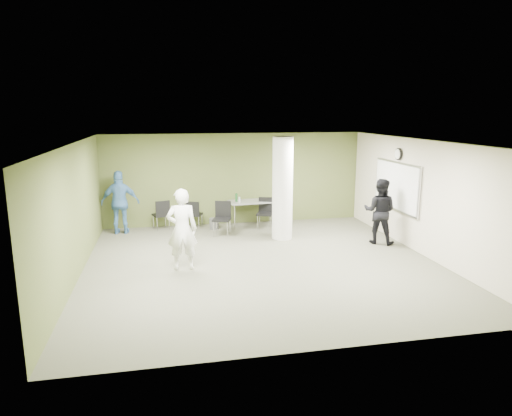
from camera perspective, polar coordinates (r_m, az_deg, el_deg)
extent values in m
plane|color=#4C4C3C|center=(10.64, 0.76, -6.94)|extent=(8.00, 8.00, 0.00)
plane|color=white|center=(10.09, 0.80, 8.27)|extent=(8.00, 8.00, 0.00)
cube|color=#525F2D|center=(14.15, -2.66, 3.65)|extent=(8.00, 2.80, 0.02)
cube|color=#525F2D|center=(10.22, -21.71, -0.47)|extent=(0.02, 8.00, 2.80)
cube|color=beige|center=(11.78, 20.17, 1.21)|extent=(0.02, 8.00, 2.80)
cylinder|color=silver|center=(12.42, 3.34, 2.46)|extent=(0.56, 0.56, 2.80)
cube|color=silver|center=(12.75, 17.14, 2.65)|extent=(0.04, 2.30, 1.30)
cube|color=white|center=(12.73, 17.04, 2.65)|extent=(0.02, 2.20, 1.20)
cylinder|color=black|center=(12.64, 17.38, 6.45)|extent=(0.05, 0.32, 0.32)
cylinder|color=white|center=(12.63, 17.26, 6.45)|extent=(0.02, 0.26, 0.26)
cube|color=gray|center=(13.92, -0.05, 0.85)|extent=(1.70, 0.86, 0.04)
cylinder|color=silver|center=(13.54, -2.69, -1.17)|extent=(0.04, 0.04, 0.74)
cylinder|color=silver|center=(13.96, 3.20, -0.77)|extent=(0.04, 0.04, 0.74)
cylinder|color=silver|center=(14.09, -3.26, -0.66)|extent=(0.04, 0.04, 0.74)
cylinder|color=silver|center=(14.49, 2.43, -0.29)|extent=(0.04, 0.04, 0.74)
cylinder|color=#1A4F1F|center=(13.75, -2.47, 1.31)|extent=(0.07, 0.07, 0.25)
cylinder|color=#B2B2B7|center=(13.56, -2.09, 1.01)|extent=(0.06, 0.06, 0.18)
cylinder|color=#4C4C4C|center=(13.69, -5.27, -1.95)|extent=(0.28, 0.28, 0.33)
cube|color=black|center=(13.82, -11.79, -0.86)|extent=(0.56, 0.56, 0.05)
cube|color=black|center=(13.58, -11.57, -0.03)|extent=(0.42, 0.17, 0.44)
cylinder|color=silver|center=(14.10, -11.27, -1.53)|extent=(0.02, 0.02, 0.42)
cylinder|color=silver|center=(13.99, -12.70, -1.70)|extent=(0.02, 0.02, 0.42)
cylinder|color=silver|center=(13.76, -10.79, -1.85)|extent=(0.02, 0.02, 0.42)
cylinder|color=silver|center=(13.65, -12.25, -2.03)|extent=(0.02, 0.02, 0.42)
cube|color=black|center=(13.85, -7.67, -0.81)|extent=(0.54, 0.54, 0.05)
cube|color=black|center=(13.63, -7.93, -0.05)|extent=(0.38, 0.17, 0.41)
cylinder|color=silver|center=(14.01, -6.77, -1.52)|extent=(0.02, 0.02, 0.39)
cylinder|color=silver|center=(14.11, -8.11, -1.47)|extent=(0.02, 0.02, 0.39)
cylinder|color=silver|center=(13.69, -7.16, -1.86)|extent=(0.02, 0.02, 0.39)
cylinder|color=silver|center=(13.79, -8.53, -1.80)|extent=(0.02, 0.02, 0.39)
cube|color=black|center=(12.88, -4.31, -1.44)|extent=(0.60, 0.60, 0.05)
cube|color=black|center=(13.03, -4.14, -0.12)|extent=(0.44, 0.18, 0.46)
cylinder|color=silver|center=(12.80, -5.33, -2.68)|extent=(0.02, 0.02, 0.44)
cylinder|color=silver|center=(12.72, -3.60, -2.74)|extent=(0.02, 0.02, 0.44)
cylinder|color=silver|center=(13.17, -4.97, -2.25)|extent=(0.02, 0.02, 0.44)
cylinder|color=silver|center=(13.09, -3.28, -2.30)|extent=(0.02, 0.02, 0.44)
cube|color=black|center=(13.63, 1.11, -0.74)|extent=(0.59, 0.59, 0.05)
cube|color=black|center=(13.78, 1.25, 0.45)|extent=(0.42, 0.20, 0.45)
cylinder|color=silver|center=(13.53, 0.19, -1.85)|extent=(0.02, 0.02, 0.43)
cylinder|color=silver|center=(13.47, 1.77, -1.92)|extent=(0.02, 0.02, 0.43)
cylinder|color=silver|center=(13.89, 0.45, -1.48)|extent=(0.02, 0.02, 0.43)
cylinder|color=silver|center=(13.83, 2.00, -1.54)|extent=(0.02, 0.02, 0.43)
imported|color=white|center=(10.15, -9.23, -2.66)|extent=(0.68, 0.47, 1.83)
imported|color=black|center=(12.46, 15.21, -0.40)|extent=(1.07, 1.02, 1.74)
imported|color=teal|center=(13.54, -16.60, 0.67)|extent=(1.10, 0.54, 1.82)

